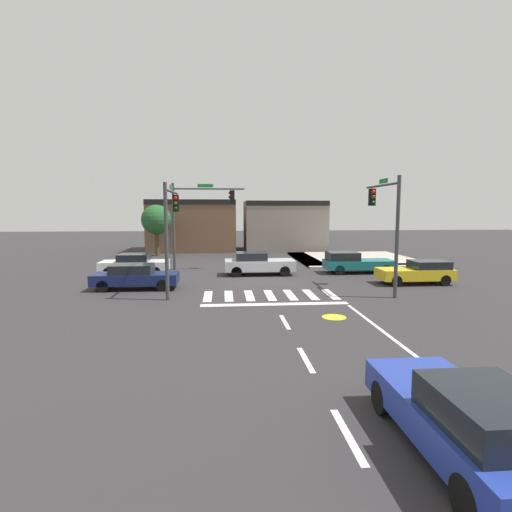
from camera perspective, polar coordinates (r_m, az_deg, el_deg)
The scene contains 16 objects.
ground_plane at distance 25.22m, azimuth 0.77°, elevation -3.38°, with size 120.00×120.00×0.00m, color #302D30.
crosswalk_near at distance 20.83m, azimuth 1.95°, elevation -5.47°, with size 6.67×2.61×0.01m.
lane_markings at distance 14.43m, azimuth 9.84°, elevation -10.98°, with size 6.80×18.75×0.01m.
bike_detector_marking at distance 16.96m, azimuth 10.81°, elevation -8.35°, with size 0.98×0.98×0.01m.
curb_corner_northeast at distance 36.09m, azimuth 12.87°, elevation -0.44°, with size 10.00×10.60×0.15m.
storefront_row at distance 44.00m, azimuth -3.14°, elevation 4.30°, with size 18.42×6.91×5.33m.
traffic_signal_southeast at distance 22.32m, azimuth 17.58°, elevation 5.67°, with size 0.32×4.40×5.95m.
traffic_signal_southwest at distance 21.65m, azimuth -11.76°, elevation 5.31°, with size 0.32×5.13×5.59m.
traffic_signal_northwest at distance 29.71m, azimuth -7.97°, elevation 6.38°, with size 5.15×0.32×6.20m.
car_white at distance 28.10m, azimuth -16.55°, elevation -1.13°, with size 4.36×1.87×1.43m.
car_blue at distance 8.31m, azimuth 27.36°, elevation -19.59°, with size 1.80×4.57×1.49m.
car_navy at distance 23.24m, azimuth -16.54°, elevation -2.74°, with size 4.53×1.72×1.36m.
car_yellow at distance 25.68m, azimuth 21.61°, elevation -2.08°, with size 4.19×1.82×1.35m.
car_silver at distance 27.19m, azimuth 0.26°, elevation -1.04°, with size 4.60×1.94×1.50m.
car_teal at distance 28.82m, azimuth 13.57°, elevation -0.87°, with size 4.64×1.92×1.44m.
roadside_tree at distance 39.24m, azimuth -13.72°, elevation 4.89°, with size 2.76×2.76×4.78m.
Camera 1 is at (-2.36, -24.74, 4.30)m, focal length 28.72 mm.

